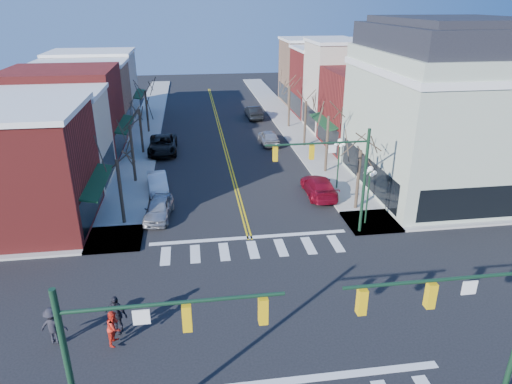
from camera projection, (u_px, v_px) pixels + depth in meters
name	position (u px, v px, depth m)	size (l,w,h in m)	color
ground	(270.00, 311.00, 22.95)	(160.00, 160.00, 0.00)	black
sidewalk_left	(133.00, 177.00, 40.00)	(3.50, 70.00, 0.15)	#9E9B93
sidewalk_right	(326.00, 168.00, 42.30)	(3.50, 70.00, 0.15)	#9E9B93
bldg_left_brick_a	(9.00, 172.00, 30.06)	(10.00, 8.50, 8.00)	maroon
bldg_left_stucco_a	(43.00, 142.00, 37.22)	(10.00, 7.00, 7.50)	#C1B5A0
bldg_left_brick_b	(65.00, 113.00, 44.32)	(10.00, 9.00, 8.50)	maroon
bldg_left_tan	(83.00, 100.00, 51.97)	(10.00, 7.50, 7.80)	#976F53
bldg_left_stucco_b	(95.00, 86.00, 58.96)	(10.00, 8.00, 8.20)	#C1B5A0
bldg_right_brick_a	(376.00, 110.00, 46.90)	(10.00, 8.50, 8.00)	maroon
bldg_right_stucco	(351.00, 87.00, 53.58)	(10.00, 7.00, 10.00)	#C1B5A0
bldg_right_brick_b	(332.00, 83.00, 60.71)	(10.00, 8.00, 8.50)	maroon
bldg_right_tan	(316.00, 72.00, 67.90)	(10.00, 8.00, 9.00)	#976F53
victorian_corner	(446.00, 108.00, 35.75)	(12.25, 14.25, 13.30)	#ABB79E
traffic_mast_near_left	(131.00, 354.00, 13.64)	(6.60, 0.28, 7.20)	#14331E
traffic_mast_near_right	(474.00, 319.00, 15.10)	(6.60, 0.28, 7.20)	#14331E
traffic_mast_far_right	(337.00, 168.00, 28.59)	(6.60, 0.28, 7.20)	#14331E
lamppost_corner	(369.00, 185.00, 30.63)	(0.36, 0.36, 4.33)	#14331E
lamppost_midblock	(339.00, 155.00, 36.55)	(0.36, 0.36, 4.33)	#14331E
tree_left_a	(121.00, 193.00, 30.94)	(0.24, 0.24, 4.76)	#382B21
tree_left_b	(133.00, 154.00, 38.18)	(0.24, 0.24, 5.04)	#382B21
tree_left_c	(141.00, 132.00, 45.57)	(0.24, 0.24, 4.55)	#382B21
tree_left_d	(147.00, 112.00, 52.79)	(0.24, 0.24, 4.90)	#382B21
tree_right_a	(358.00, 181.00, 33.18)	(0.24, 0.24, 4.62)	#382B21
tree_right_b	(327.00, 145.00, 40.37)	(0.24, 0.24, 5.18)	#382B21
tree_right_c	(305.00, 124.00, 47.73)	(0.24, 0.24, 4.83)	#382B21
tree_right_d	(289.00, 107.00, 54.99)	(0.24, 0.24, 4.97)	#382B21
car_left_near	(159.00, 208.00, 32.50)	(1.75, 4.34, 1.48)	#AAA9AE
car_left_mid	(158.00, 182.00, 37.21)	(1.48, 4.24, 1.40)	white
car_left_far	(163.00, 145.00, 46.38)	(2.80, 6.08, 1.69)	black
car_right_near	(319.00, 186.00, 36.26)	(2.15, 5.28, 1.53)	maroon
car_right_mid	(269.00, 137.00, 49.21)	(1.83, 4.55, 1.55)	#A6A6AA
car_right_far	(254.00, 112.00, 59.86)	(1.73, 4.97, 1.64)	black
pedestrian_red_b	(114.00, 327.00, 20.33)	(0.83, 0.64, 1.70)	red
pedestrian_dark_a	(116.00, 314.00, 20.96)	(1.15, 0.48, 1.96)	black
pedestrian_dark_b	(53.00, 325.00, 20.35)	(1.18, 0.68, 1.82)	black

